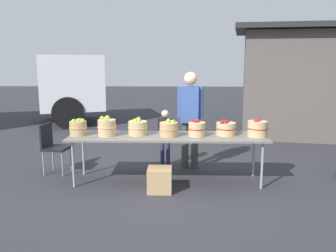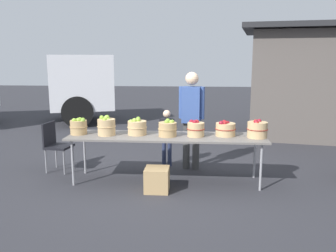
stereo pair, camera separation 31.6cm
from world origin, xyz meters
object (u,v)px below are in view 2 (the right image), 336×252
market_table (166,138)px  apple_basket_green_0 (79,126)px  apple_basket_green_1 (106,126)px  apple_basket_green_2 (137,127)px  apple_basket_red_2 (257,129)px  vendor_adult (191,113)px  child_customer (167,133)px  produce_crate (157,180)px  apple_basket_red_1 (225,129)px  apple_basket_green_3 (168,129)px  folding_chair (55,143)px  apple_basket_red_0 (196,129)px

market_table → apple_basket_green_0: 1.42m
market_table → apple_basket_green_1: size_ratio=9.67×
apple_basket_green_0 → apple_basket_green_1: 0.46m
apple_basket_green_2 → apple_basket_red_2: 1.88m
apple_basket_green_2 → vendor_adult: bearing=38.0°
apple_basket_green_0 → child_customer: size_ratio=0.27×
apple_basket_green_1 → apple_basket_green_2: size_ratio=1.01×
produce_crate → apple_basket_green_0: bearing=161.0°
apple_basket_red_1 → child_customer: size_ratio=0.31×
apple_basket_red_2 → apple_basket_green_2: bearing=178.2°
apple_basket_green_1 → apple_basket_green_2: 0.48m
apple_basket_green_3 → apple_basket_green_0: bearing=178.5°
child_customer → apple_basket_green_0: bearing=41.6°
apple_basket_green_3 → apple_basket_red_1: 0.91m
market_table → apple_basket_green_0: apple_basket_green_0 is taller
apple_basket_green_2 → apple_basket_green_3: (0.50, -0.08, 0.00)m
folding_chair → apple_basket_red_2: bearing=-89.4°
market_table → vendor_adult: 0.86m
market_table → folding_chair: 2.03m
child_customer → apple_basket_green_2: bearing=72.6°
apple_basket_green_1 → apple_basket_green_2: apple_basket_green_1 is taller
apple_basket_green_0 → apple_basket_red_1: bearing=1.7°
apple_basket_red_0 → folding_chair: size_ratio=0.33×
apple_basket_green_1 → apple_basket_green_3: apple_basket_green_1 is taller
market_table → apple_basket_red_1: bearing=4.7°
apple_basket_green_0 → apple_basket_red_1: apple_basket_green_0 is taller
apple_basket_red_1 → produce_crate: (-1.03, -0.52, -0.68)m
apple_basket_green_2 → apple_basket_red_0: (0.93, -0.05, 0.00)m
market_table → apple_basket_red_2: bearing=-0.5°
apple_basket_green_3 → child_customer: size_ratio=0.29×
market_table → apple_basket_green_3: apple_basket_green_3 is taller
apple_basket_green_1 → vendor_adult: vendor_adult is taller
apple_basket_red_0 → folding_chair: 2.50m
market_table → child_customer: bearing=94.5°
child_customer → folding_chair: child_customer is taller
apple_basket_green_1 → market_table: bearing=1.6°
apple_basket_green_1 → apple_basket_green_0: bearing=175.6°
child_customer → produce_crate: child_customer is taller
folding_chair → apple_basket_red_1: bearing=-88.8°
apple_basket_green_1 → child_customer: 1.27m
apple_basket_red_2 → apple_basket_green_0: bearing=179.6°
market_table → apple_basket_green_2: apple_basket_green_2 is taller
apple_basket_red_0 → apple_basket_red_1: bearing=9.9°
apple_basket_green_3 → folding_chair: size_ratio=0.35×
apple_basket_green_3 → apple_basket_red_2: bearing=0.8°
apple_basket_green_2 → child_customer: child_customer is taller
apple_basket_red_0 → apple_basket_red_1: size_ratio=0.87×
apple_basket_green_2 → apple_basket_green_1: bearing=-171.2°
vendor_adult → produce_crate: (-0.48, -1.16, -0.84)m
apple_basket_green_0 → vendor_adult: (1.79, 0.71, 0.13)m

